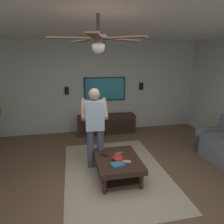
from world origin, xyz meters
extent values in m
plane|color=brown|center=(0.00, 0.00, 0.00)|extent=(7.70, 7.70, 0.00)
cube|color=#B2B7AD|center=(3.17, 0.00, 1.36)|extent=(0.10, 6.61, 2.71)
cube|color=white|center=(0.00, 0.00, 2.76)|extent=(6.45, 6.61, 0.10)
cube|color=tan|center=(0.68, -0.11, 0.01)|extent=(2.77, 1.95, 0.01)
cube|color=slate|center=(1.16, -2.61, 0.29)|extent=(0.22, 0.85, 0.58)
cube|color=#332116|center=(0.48, -0.11, 0.35)|extent=(1.00, 0.80, 0.10)
cylinder|color=#332116|center=(0.90, -0.43, 0.15)|extent=(0.07, 0.07, 0.30)
cylinder|color=#332116|center=(0.90, 0.21, 0.15)|extent=(0.07, 0.07, 0.30)
cylinder|color=#332116|center=(0.06, -0.43, 0.15)|extent=(0.07, 0.07, 0.30)
cylinder|color=#332116|center=(0.06, 0.21, 0.15)|extent=(0.07, 0.07, 0.30)
cube|color=black|center=(0.48, -0.11, 0.10)|extent=(0.88, 0.68, 0.03)
cube|color=#332116|center=(2.84, -0.32, 0.28)|extent=(0.44, 1.70, 0.55)
cube|color=black|center=(2.62, -0.32, 0.28)|extent=(0.01, 1.56, 0.39)
cube|color=black|center=(3.08, -0.32, 1.30)|extent=(0.05, 1.23, 0.69)
cube|color=teal|center=(3.06, -0.32, 1.30)|extent=(0.01, 1.17, 0.63)
cylinder|color=#4C5166|center=(0.95, 0.14, 0.41)|extent=(0.14, 0.14, 0.82)
cylinder|color=#4C5166|center=(0.97, 0.34, 0.41)|extent=(0.14, 0.14, 0.82)
cube|color=silver|center=(0.96, 0.24, 1.11)|extent=(0.24, 0.37, 0.58)
sphere|color=tan|center=(0.96, 0.24, 1.53)|extent=(0.22, 0.22, 0.22)
cylinder|color=tan|center=(1.12, 0.01, 1.20)|extent=(0.48, 0.12, 0.37)
cylinder|color=tan|center=(1.15, 0.45, 1.20)|extent=(0.48, 0.12, 0.37)
cube|color=white|center=(1.34, 0.21, 1.10)|extent=(0.04, 0.05, 0.16)
ellipsoid|color=red|center=(0.41, -0.10, 0.45)|extent=(0.21, 0.21, 0.09)
cube|color=white|center=(0.32, -0.23, 0.41)|extent=(0.09, 0.16, 0.02)
cube|color=black|center=(0.64, 0.11, 0.41)|extent=(0.15, 0.13, 0.02)
cube|color=slate|center=(0.65, -0.16, 0.41)|extent=(0.09, 0.16, 0.02)
cube|color=teal|center=(0.23, -0.05, 0.42)|extent=(0.21, 0.25, 0.04)
sphere|color=red|center=(2.83, 0.14, 0.66)|extent=(0.22, 0.22, 0.22)
cube|color=black|center=(3.09, -1.47, 1.35)|extent=(0.06, 0.12, 0.22)
cube|color=black|center=(3.09, 0.79, 1.28)|extent=(0.06, 0.12, 0.22)
cylinder|color=#4C3828|center=(-0.21, 0.31, 2.55)|extent=(0.04, 0.04, 0.28)
cylinder|color=#4C3828|center=(-0.21, 0.31, 2.41)|extent=(0.20, 0.20, 0.08)
sphere|color=silver|center=(-0.21, 0.31, 2.31)|extent=(0.16, 0.16, 0.16)
cube|color=brown|center=(0.08, 0.45, 2.41)|extent=(0.56, 0.35, 0.02)
cube|color=brown|center=(-0.22, 0.63, 2.41)|extent=(0.13, 0.56, 0.02)
cube|color=brown|center=(-0.52, 0.39, 2.41)|extent=(0.57, 0.25, 0.02)
cube|color=brown|center=(-0.40, 0.05, 2.41)|extent=(0.42, 0.52, 0.02)
cube|color=brown|center=(-0.11, 0.01, 2.41)|extent=(0.29, 0.57, 0.02)
camera|label=1|loc=(-2.74, 0.67, 2.17)|focal=31.92mm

